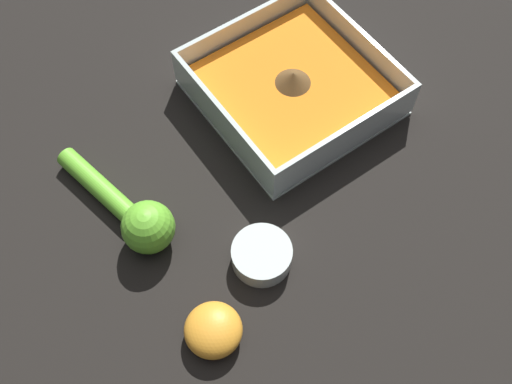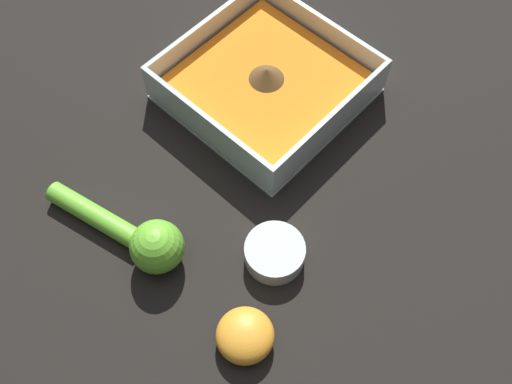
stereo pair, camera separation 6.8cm
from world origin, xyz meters
name	(u,v)px [view 1 (the left image)]	position (x,y,z in m)	size (l,w,h in m)	color
ground_plane	(265,105)	(0.00, 0.00, 0.00)	(4.00, 4.00, 0.00)	black
square_dish	(292,89)	(0.01, 0.04, 0.02)	(0.22, 0.22, 0.06)	silver
spice_bowl	(262,255)	(0.17, -0.13, 0.01)	(0.07, 0.07, 0.03)	silver
lemon_squeezer	(135,216)	(0.06, -0.22, 0.03)	(0.18, 0.07, 0.06)	#6BC633
lemon_half	(213,330)	(0.21, -0.22, 0.02)	(0.06, 0.06, 0.03)	orange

